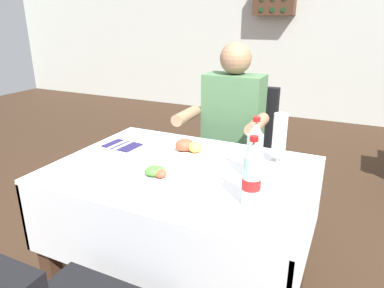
# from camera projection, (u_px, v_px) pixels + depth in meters

# --- Properties ---
(back_wall) EXTENTS (11.00, 0.12, 2.96)m
(back_wall) POSITION_uv_depth(u_px,v_px,m) (317.00, 11.00, 4.71)
(back_wall) COLOR silver
(back_wall) RESTS_ON ground
(main_dining_table) EXTENTS (1.13, 0.83, 0.76)m
(main_dining_table) POSITION_uv_depth(u_px,v_px,m) (183.00, 203.00, 1.62)
(main_dining_table) COLOR white
(main_dining_table) RESTS_ON ground
(chair_far_diner_seat) EXTENTS (0.44, 0.50, 0.97)m
(chair_far_diner_seat) POSITION_uv_depth(u_px,v_px,m) (238.00, 152.00, 2.31)
(chair_far_diner_seat) COLOR black
(chair_far_diner_seat) RESTS_ON ground
(seated_diner_far) EXTENTS (0.50, 0.46, 1.26)m
(seated_diner_far) POSITION_uv_depth(u_px,v_px,m) (230.00, 133.00, 2.18)
(seated_diner_far) COLOR #282D42
(seated_diner_far) RESTS_ON ground
(plate_near_camera) EXTENTS (0.25, 0.25, 0.05)m
(plate_near_camera) POSITION_uv_depth(u_px,v_px,m) (155.00, 173.00, 1.46)
(plate_near_camera) COLOR white
(plate_near_camera) RESTS_ON main_dining_table
(plate_far_diner) EXTENTS (0.23, 0.23, 0.07)m
(plate_far_diner) POSITION_uv_depth(u_px,v_px,m) (187.00, 148.00, 1.72)
(plate_far_diner) COLOR white
(plate_far_diner) RESTS_ON main_dining_table
(beer_glass_left) EXTENTS (0.07, 0.07, 0.23)m
(beer_glass_left) POSITION_uv_depth(u_px,v_px,m) (279.00, 138.00, 1.57)
(beer_glass_left) COLOR white
(beer_glass_left) RESTS_ON main_dining_table
(cola_bottle_primary) EXTENTS (0.07, 0.07, 0.26)m
(cola_bottle_primary) POSITION_uv_depth(u_px,v_px,m) (252.00, 176.00, 1.21)
(cola_bottle_primary) COLOR silver
(cola_bottle_primary) RESTS_ON main_dining_table
(cola_bottle_secondary) EXTENTS (0.07, 0.07, 0.27)m
(cola_bottle_secondary) POSITION_uv_depth(u_px,v_px,m) (255.00, 153.00, 1.41)
(cola_bottle_secondary) COLOR silver
(cola_bottle_secondary) RESTS_ON main_dining_table
(napkin_cutlery_set) EXTENTS (0.18, 0.19, 0.01)m
(napkin_cutlery_set) POSITION_uv_depth(u_px,v_px,m) (122.00, 145.00, 1.82)
(napkin_cutlery_set) COLOR #231E4C
(napkin_cutlery_set) RESTS_ON main_dining_table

